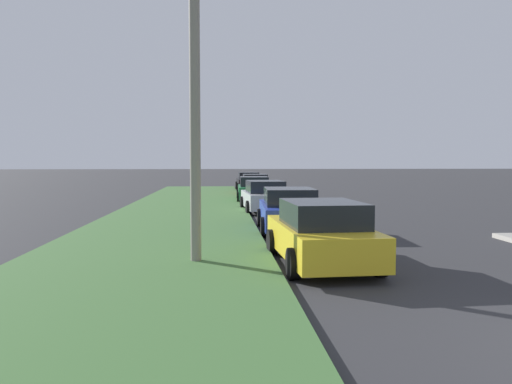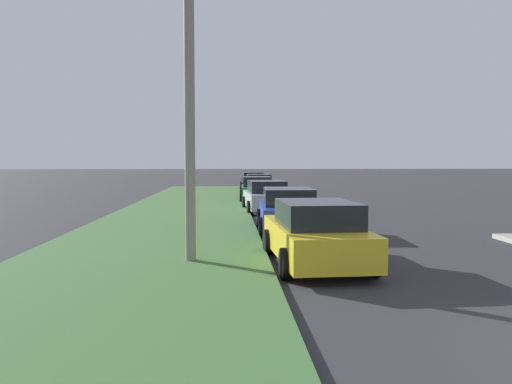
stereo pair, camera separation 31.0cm
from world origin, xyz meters
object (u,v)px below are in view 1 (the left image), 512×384
parked_car_blue (289,210)px  parked_car_silver (265,197)px  parked_car_yellow (321,234)px  parked_car_red (255,185)px  parked_car_green (254,189)px  streetlight (210,70)px  parked_car_black (248,181)px

parked_car_blue → parked_car_silver: bearing=4.3°
parked_car_yellow → parked_car_red: size_ratio=1.02×
parked_car_silver → parked_car_green: (6.08, 0.09, 0.00)m
parked_car_yellow → streetlight: streetlight is taller
parked_car_yellow → parked_car_silver: size_ratio=1.00×
parked_car_yellow → parked_car_green: bearing=-2.0°
parked_car_green → parked_car_red: size_ratio=1.01×
parked_car_silver → parked_car_black: (18.11, -0.27, 0.00)m
parked_car_yellow → parked_car_silver: bearing=-2.0°
parked_car_silver → parked_car_red: bearing=-4.8°
parked_car_green → parked_car_yellow: bearing=-177.5°
parked_car_black → parked_car_yellow: bearing=179.0°
parked_car_green → streetlight: 18.43m
parked_car_red → parked_car_black: bearing=0.9°
parked_car_blue → streetlight: 6.98m
parked_car_green → parked_car_silver: bearing=-177.6°
streetlight → parked_car_green: bearing=-6.9°
parked_car_red → parked_car_black: size_ratio=0.99×
parked_car_silver → parked_car_yellow: bearing=178.0°
parked_car_green → parked_car_red: (5.55, -0.45, 0.00)m
parked_car_yellow → parked_car_red: same height
parked_car_blue → parked_car_green: same height
parked_car_black → streetlight: size_ratio=0.58×
parked_car_yellow → parked_car_blue: same height
parked_car_green → parked_car_black: same height
streetlight → parked_car_blue: bearing=-25.1°
parked_car_silver → streetlight: 12.61m
parked_car_yellow → parked_car_green: size_ratio=1.01×
parked_car_blue → parked_car_black: 24.59m
parked_car_black → streetlight: bearing=174.3°
parked_car_red → parked_car_black: 6.48m
parked_car_blue → parked_car_black: bearing=2.1°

